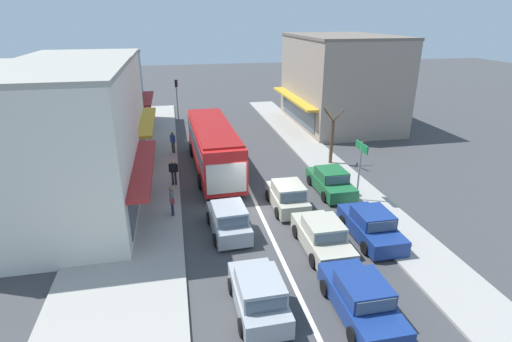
{
  "coord_description": "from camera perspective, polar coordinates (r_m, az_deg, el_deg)",
  "views": [
    {
      "loc": [
        -4.14,
        -19.26,
        10.07
      ],
      "look_at": [
        0.41,
        2.81,
        1.2
      ],
      "focal_mm": 28.0,
      "sensor_mm": 36.0,
      "label": 1
    }
  ],
  "objects": [
    {
      "name": "sedan_queue_far_back",
      "position": [
        18.61,
        9.46,
        -9.21
      ],
      "size": [
        1.9,
        4.2,
        1.47
      ],
      "color": "#B7B29E",
      "rests_on": "ground"
    },
    {
      "name": "pedestrian_far_walker",
      "position": [
        31.13,
        -11.79,
        4.21
      ],
      "size": [
        0.4,
        0.46,
        1.63
      ],
      "color": "#4C4742",
      "rests_on": "sidewalk_left"
    },
    {
      "name": "pedestrian_browsing_midblock",
      "position": [
        25.13,
        -11.7,
        0.02
      ],
      "size": [
        0.56,
        0.27,
        1.63
      ],
      "color": "#232838",
      "rests_on": "sidewalk_left"
    },
    {
      "name": "shopfront_corner_near",
      "position": [
        21.93,
        -27.14,
        2.74
      ],
      "size": [
        8.54,
        9.4,
        7.82
      ],
      "color": "silver",
      "rests_on": "ground"
    },
    {
      "name": "sidewalk_left",
      "position": [
        27.29,
        -16.41,
        -0.93
      ],
      "size": [
        5.2,
        44.0,
        0.14
      ],
      "primitive_type": "cube",
      "color": "#A39E96",
      "rests_on": "ground"
    },
    {
      "name": "city_bus",
      "position": [
        27.17,
        -6.13,
        3.82
      ],
      "size": [
        2.98,
        10.93,
        3.23
      ],
      "color": "red",
      "rests_on": "ground"
    },
    {
      "name": "hatchback_adjacent_lane_trail",
      "position": [
        19.67,
        -3.93,
        -6.99
      ],
      "size": [
        1.96,
        3.78,
        1.54
      ],
      "color": "#9EA3A8",
      "rests_on": "ground"
    },
    {
      "name": "directional_road_sign",
      "position": [
        22.81,
        14.72,
        1.85
      ],
      "size": [
        0.1,
        1.4,
        3.6
      ],
      "color": "gray",
      "rests_on": "ground"
    },
    {
      "name": "shopfront_far_end",
      "position": [
        39.57,
        -20.63,
        10.5
      ],
      "size": [
        7.21,
        7.63,
        6.9
      ],
      "color": "#84939E",
      "rests_on": "ground"
    },
    {
      "name": "hatchback_queue_gap_filler",
      "position": [
        14.97,
        0.38,
        -17.22
      ],
      "size": [
        1.86,
        3.72,
        1.54
      ],
      "color": "#9EA3A8",
      "rests_on": "ground"
    },
    {
      "name": "ground_plane",
      "position": [
        22.12,
        0.42,
        -5.59
      ],
      "size": [
        140.0,
        140.0,
        0.0
      ],
      "primitive_type": "plane",
      "color": "#3F3F42"
    },
    {
      "name": "street_tree_right",
      "position": [
        28.59,
        10.79,
        4.65
      ],
      "size": [
        1.55,
        1.79,
        4.18
      ],
      "color": "brown",
      "rests_on": "ground"
    },
    {
      "name": "kerb_right",
      "position": [
        29.07,
        9.95,
        1.01
      ],
      "size": [
        2.8,
        44.0,
        0.12
      ],
      "primitive_type": "cube",
      "color": "#A39E96",
      "rests_on": "ground"
    },
    {
      "name": "building_right_far",
      "position": [
        39.71,
        11.93,
        12.48
      ],
      "size": [
        9.32,
        12.32,
        8.33
      ],
      "color": "gray",
      "rests_on": "ground"
    },
    {
      "name": "parked_sedan_kerb_second",
      "position": [
        24.48,
        10.61,
        -1.5
      ],
      "size": [
        1.92,
        4.21,
        1.47
      ],
      "color": "#1E6638",
      "rests_on": "ground"
    },
    {
      "name": "lane_centre_line",
      "position": [
        25.68,
        -1.44,
        -1.6
      ],
      "size": [
        0.2,
        28.0,
        0.01
      ],
      "primitive_type": "cube",
      "color": "silver",
      "rests_on": "ground"
    },
    {
      "name": "traffic_light_downstreet",
      "position": [
        40.47,
        -11.26,
        10.81
      ],
      "size": [
        0.33,
        0.24,
        4.2
      ],
      "color": "gray",
      "rests_on": "ground"
    },
    {
      "name": "sedan_behind_bus_near",
      "position": [
        15.31,
        14.82,
        -17.29
      ],
      "size": [
        1.9,
        4.2,
        1.47
      ],
      "color": "navy",
      "rests_on": "ground"
    },
    {
      "name": "pedestrian_with_handbag_near",
      "position": [
        21.36,
        -11.95,
        -3.95
      ],
      "size": [
        0.27,
        0.65,
        1.63
      ],
      "color": "#232838",
      "rests_on": "sidewalk_left"
    },
    {
      "name": "hatchback_adjacent_lane_lead",
      "position": [
        22.1,
        4.5,
        -3.65
      ],
      "size": [
        1.83,
        3.71,
        1.54
      ],
      "color": "#B7B29E",
      "rests_on": "ground"
    },
    {
      "name": "parked_sedan_kerb_front",
      "position": [
        19.98,
        16.09,
        -7.53
      ],
      "size": [
        1.92,
        4.21,
        1.47
      ],
      "color": "navy",
      "rests_on": "ground"
    },
    {
      "name": "shopfront_mid_block",
      "position": [
        31.02,
        -22.86,
        8.07
      ],
      "size": [
        8.06,
        9.3,
        7.53
      ],
      "color": "silver",
      "rests_on": "ground"
    }
  ]
}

